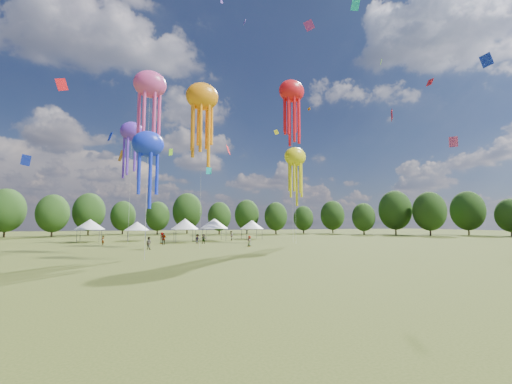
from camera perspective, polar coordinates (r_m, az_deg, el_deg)
name	(u,v)px	position (r m, az deg, el deg)	size (l,w,h in m)	color
ground	(422,320)	(14.06, 27.18, -19.38)	(300.00, 300.00, 0.00)	#384416
spectator_near	(149,243)	(45.60, -18.34, -8.56)	(0.81, 0.63, 1.67)	gray
spectators_far	(195,238)	(57.51, -10.63, -8.00)	(23.61, 18.11, 1.91)	gray
festival_tents	(180,224)	(66.07, -13.15, -5.57)	(37.16, 12.20, 4.41)	#47474C
show_kites	(229,123)	(52.51, -4.80, 11.93)	(32.38, 28.77, 30.36)	#DF418C
small_kites	(217,59)	(56.53, -6.82, 22.21)	(74.81, 58.51, 45.69)	#DF418C
treeline	(170,209)	(72.26, -14.94, -2.87)	(201.57, 95.24, 13.43)	#38281C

